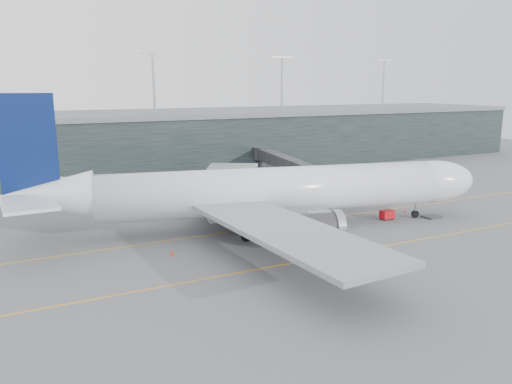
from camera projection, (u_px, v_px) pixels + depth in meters
name	position (u px, v px, depth m)	size (l,w,h in m)	color
ground	(211.00, 227.00, 78.81)	(320.00, 320.00, 0.00)	#57585C
taxiline_a	(221.00, 233.00, 75.32)	(160.00, 0.25, 0.02)	orange
taxiline_b	(272.00, 267.00, 61.35)	(160.00, 0.25, 0.02)	orange
taxiline_lead_main	(197.00, 198.00, 98.47)	(0.25, 60.00, 0.02)	orange
terminal	(126.00, 142.00, 127.83)	(240.00, 36.00, 29.00)	black
main_aircraft	(269.00, 192.00, 76.75)	(74.02, 68.45, 20.91)	white
jet_bridge	(279.00, 163.00, 111.07)	(10.17, 43.88, 6.70)	#2E2E33
gse_cart	(387.00, 214.00, 82.98)	(2.25, 1.43, 1.53)	red
baggage_dolly	(431.00, 216.00, 84.30)	(2.87, 2.30, 0.29)	#343438
uld_a	(167.00, 211.00, 84.47)	(2.06, 1.66, 1.84)	#36353A
uld_b	(168.00, 207.00, 87.14)	(2.47, 2.21, 1.88)	#36353A
uld_c	(198.00, 207.00, 87.38)	(2.54, 2.19, 2.02)	#36353A
cone_nose	(405.00, 210.00, 87.81)	(0.38, 0.38, 0.61)	#FF3D0E
cone_wing_stbd	(325.00, 250.00, 66.67)	(0.43, 0.43, 0.69)	#F8550D
cone_wing_port	(237.00, 203.00, 93.34)	(0.45, 0.45, 0.71)	orange
cone_tail	(172.00, 253.00, 65.21)	(0.47, 0.47, 0.76)	#F6420D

